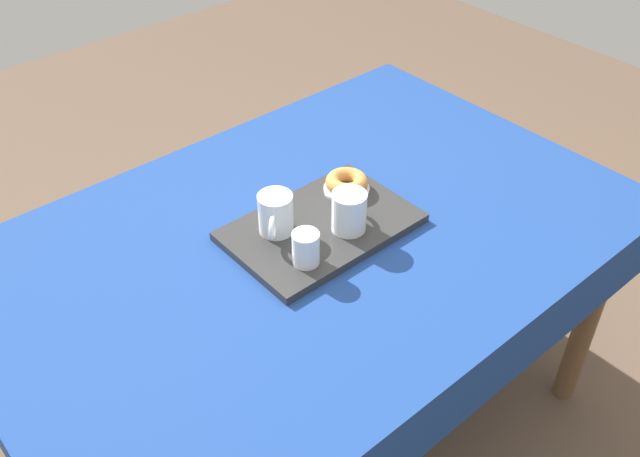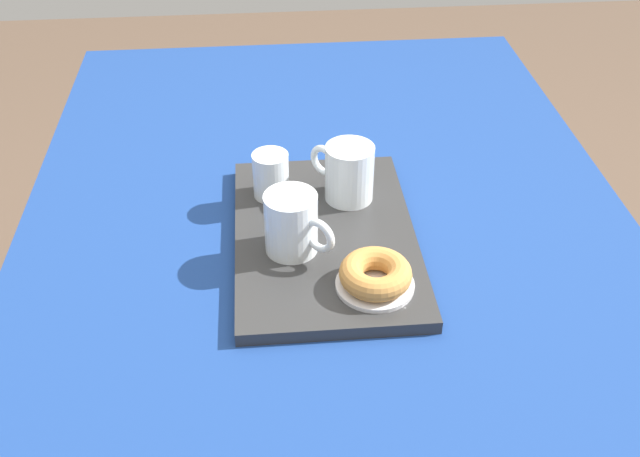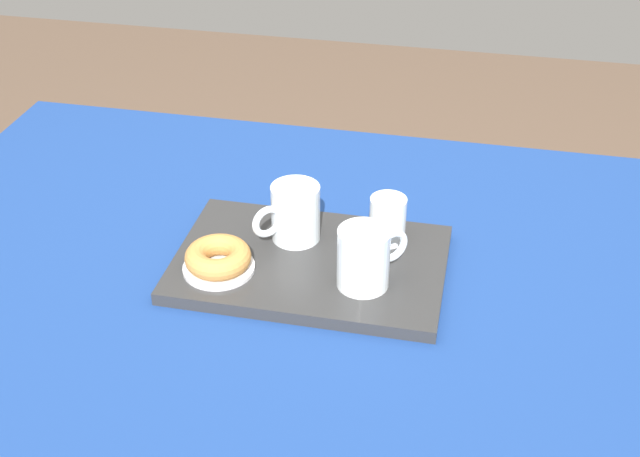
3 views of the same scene
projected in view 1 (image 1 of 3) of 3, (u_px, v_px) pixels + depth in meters
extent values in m
plane|color=brown|center=(313.00, 425.00, 2.15)|extent=(6.00, 6.00, 0.00)
cube|color=navy|center=(311.00, 238.00, 1.68)|extent=(1.56, 1.04, 0.04)
cube|color=navy|center=(197.00, 176.00, 2.04)|extent=(1.56, 0.01, 0.14)
cube|color=navy|center=(474.00, 394.00, 1.43)|extent=(1.56, 0.01, 0.14)
cube|color=navy|center=(506.00, 154.00, 2.13)|extent=(0.01, 1.04, 0.14)
cube|color=navy|center=(2.00, 444.00, 1.34)|extent=(0.01, 1.04, 0.14)
cylinder|color=brown|center=(382.00, 182.00, 2.52)|extent=(0.06, 0.06, 0.73)
cylinder|color=brown|center=(5.00, 382.00, 1.82)|extent=(0.06, 0.06, 0.73)
cylinder|color=brown|center=(590.00, 312.00, 2.02)|extent=(0.06, 0.06, 0.73)
cube|color=#2D2D2D|center=(321.00, 227.00, 1.66)|extent=(0.44, 0.29, 0.02)
cylinder|color=white|center=(349.00, 212.00, 1.61)|extent=(0.08, 0.08, 0.10)
cylinder|color=maroon|center=(349.00, 215.00, 1.62)|extent=(0.07, 0.07, 0.07)
torus|color=white|center=(349.00, 197.00, 1.65)|extent=(0.05, 0.05, 0.06)
cylinder|color=white|center=(276.00, 213.00, 1.61)|extent=(0.08, 0.08, 0.10)
cylinder|color=maroon|center=(276.00, 217.00, 1.61)|extent=(0.07, 0.07, 0.07)
torus|color=white|center=(272.00, 228.00, 1.56)|extent=(0.05, 0.05, 0.06)
cylinder|color=white|center=(306.00, 248.00, 1.53)|extent=(0.06, 0.06, 0.08)
cylinder|color=silver|center=(306.00, 256.00, 1.54)|extent=(0.05, 0.05, 0.03)
cylinder|color=silver|center=(347.00, 189.00, 1.76)|extent=(0.12, 0.12, 0.01)
torus|color=#BC7F3D|center=(347.00, 182.00, 1.75)|extent=(0.11, 0.11, 0.04)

